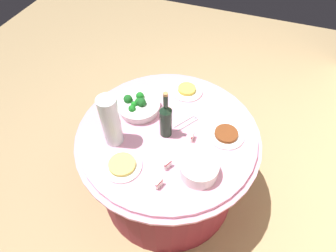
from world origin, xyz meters
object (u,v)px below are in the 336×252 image
decorative_fruit_vase (111,124)px  label_placard_mid (159,184)px  plate_stack (199,169)px  label_placard_rear (193,136)px  broccoli_bowl (138,106)px  wine_bottle (166,119)px  food_plate_noodles (122,165)px  food_plate_fried_egg (187,90)px  food_plate_stir_fry (226,135)px  serving_tongs (187,122)px  label_placard_front (168,165)px

decorative_fruit_vase → label_placard_mid: size_ratio=6.18×
plate_stack → label_placard_rear: size_ratio=3.82×
broccoli_bowl → plate_stack: (0.33, 0.50, 0.01)m
wine_bottle → food_plate_noodles: (0.31, -0.15, -0.12)m
wine_bottle → food_plate_noodles: 0.36m
food_plate_fried_egg → food_plate_noodles: bearing=-12.4°
wine_bottle → food_plate_stir_fry: bearing=106.7°
decorative_fruit_vase → label_placard_mid: bearing=61.0°
serving_tongs → food_plate_fried_egg: 0.29m
food_plate_noodles → label_placard_front: 0.26m
decorative_fruit_vase → food_plate_fried_egg: (-0.55, 0.28, -0.14)m
broccoli_bowl → label_placard_front: bearing=43.3°
decorative_fruit_vase → label_placard_front: size_ratio=6.18×
plate_stack → food_plate_stir_fry: 0.32m
wine_bottle → decorative_fruit_vase: 0.31m
plate_stack → label_placard_mid: plate_stack is taller
label_placard_front → food_plate_fried_egg: bearing=-172.2°
plate_stack → label_placard_rear: plate_stack is taller
broccoli_bowl → decorative_fruit_vase: bearing=-7.3°
serving_tongs → label_placard_front: (0.35, 0.00, 0.03)m
broccoli_bowl → serving_tongs: size_ratio=1.77×
broccoli_bowl → wine_bottle: size_ratio=0.83×
food_plate_stir_fry → label_placard_mid: bearing=-29.1°
decorative_fruit_vase → food_plate_stir_fry: (-0.26, 0.62, -0.14)m
decorative_fruit_vase → food_plate_noodles: bearing=38.9°
food_plate_stir_fry → serving_tongs: bearing=-94.5°
food_plate_fried_egg → label_placard_mid: (0.76, 0.08, 0.02)m
broccoli_bowl → food_plate_stir_fry: bearing=88.2°
plate_stack → decorative_fruit_vase: (-0.05, -0.54, 0.10)m
wine_bottle → label_placard_rear: 0.19m
serving_tongs → label_placard_front: bearing=0.1°
wine_bottle → label_placard_mid: wine_bottle is taller
label_placard_rear → food_plate_noodles: bearing=-44.6°
serving_tongs → plate_stack: bearing=27.3°
plate_stack → label_placard_mid: size_ratio=3.82×
food_plate_stir_fry → label_placard_rear: label_placard_rear is taller
decorative_fruit_vase → label_placard_rear: size_ratio=6.18×
food_plate_fried_egg → label_placard_front: label_placard_front is taller
wine_bottle → plate_stack: bearing=52.3°
wine_bottle → serving_tongs: (-0.13, 0.10, -0.12)m
serving_tongs → label_placard_rear: (0.12, 0.07, 0.03)m
decorative_fruit_vase → label_placard_front: bearing=78.3°
plate_stack → wine_bottle: (-0.21, -0.27, 0.08)m
decorative_fruit_vase → label_placard_mid: decorative_fruit_vase is taller
broccoli_bowl → food_plate_fried_egg: 0.37m
wine_bottle → food_plate_fried_egg: (-0.40, 0.01, -0.12)m
broccoli_bowl → serving_tongs: (-0.00, 0.33, -0.04)m
label_placard_front → decorative_fruit_vase: bearing=-101.7°
wine_bottle → broccoli_bowl: bearing=-117.7°
serving_tongs → food_plate_stir_fry: 0.26m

